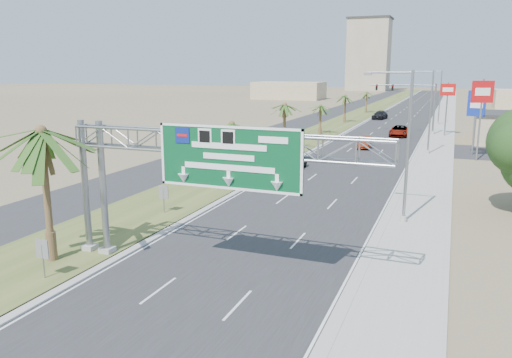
{
  "coord_description": "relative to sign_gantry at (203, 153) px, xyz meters",
  "views": [
    {
      "loc": [
        10.07,
        -11.29,
        9.97
      ],
      "look_at": [
        0.35,
        13.34,
        4.2
      ],
      "focal_mm": 35.0,
      "sensor_mm": 36.0,
      "label": 1
    }
  ],
  "objects": [
    {
      "name": "palm_row_d",
      "position": [
        -8.44,
        56.07,
        -1.64
      ],
      "size": [
        3.99,
        3.99,
        5.45
      ],
      "color": "brown",
      "rests_on": "ground"
    },
    {
      "name": "streetlight_mid",
      "position": [
        8.36,
        42.07,
        -1.36
      ],
      "size": [
        3.27,
        0.44,
        10.0
      ],
      "color": "gray",
      "rests_on": "ground"
    },
    {
      "name": "palm_row_c",
      "position": [
        -8.44,
        38.07,
        -0.39
      ],
      "size": [
        3.99,
        3.99,
        6.75
      ],
      "color": "brown",
      "rests_on": "ground"
    },
    {
      "name": "sidewalk_right",
      "position": [
        9.56,
        100.07,
        -6.01
      ],
      "size": [
        4.0,
        300.0,
        0.1
      ],
      "primitive_type": "cube",
      "color": "#9E9B93",
      "rests_on": "ground"
    },
    {
      "name": "pole_sign_red_near",
      "position": [
        13.93,
        39.63,
        1.1
      ],
      "size": [
        2.31,
        1.26,
        9.09
      ],
      "color": "gray",
      "rests_on": "ground"
    },
    {
      "name": "tower_distant",
      "position": [
        -30.94,
        240.07,
        11.44
      ],
      "size": [
        20.0,
        16.0,
        35.0
      ],
      "primitive_type": "cube",
      "color": "gray",
      "rests_on": "ground"
    },
    {
      "name": "sign_gantry",
      "position": [
        0.0,
        0.0,
        0.0
      ],
      "size": [
        16.75,
        1.24,
        7.5
      ],
      "color": "gray",
      "rests_on": "ground"
    },
    {
      "name": "road",
      "position": [
        1.06,
        100.07,
        -6.05
      ],
      "size": [
        12.0,
        300.0,
        0.02
      ],
      "primitive_type": "cube",
      "color": "#28282B",
      "rests_on": "ground"
    },
    {
      "name": "pole_sign_red_far",
      "position": [
        10.06,
        61.22,
        0.42
      ],
      "size": [
        2.21,
        0.81,
        8.22
      ],
      "color": "gray",
      "rests_on": "ground"
    },
    {
      "name": "opposing_road",
      "position": [
        -15.94,
        100.07,
        -6.05
      ],
      "size": [
        8.0,
        300.0,
        0.02
      ],
      "primitive_type": "cube",
      "color": "#28282B",
      "rests_on": "ground"
    },
    {
      "name": "building_distant_left",
      "position": [
        -43.94,
        150.07,
        -3.06
      ],
      "size": [
        24.0,
        14.0,
        6.0
      ],
      "primitive_type": "cube",
      "color": "tan",
      "rests_on": "ground"
    },
    {
      "name": "car_left_lane",
      "position": [
        -3.63,
        27.4,
        -5.39
      ],
      "size": [
        1.6,
        3.91,
        1.33
      ],
      "primitive_type": "imported",
      "rotation": [
        0.0,
        0.0,
        -0.01
      ],
      "color": "black",
      "rests_on": "ground"
    },
    {
      "name": "car_far",
      "position": [
        -3.17,
        85.59,
        -5.23
      ],
      "size": [
        3.03,
        5.93,
        1.65
      ],
      "primitive_type": "imported",
      "rotation": [
        0.0,
        0.0,
        -0.13
      ],
      "color": "black",
      "rests_on": "ground"
    },
    {
      "name": "median_signback_a",
      "position": [
        -6.74,
        -3.93,
        -4.61
      ],
      "size": [
        0.75,
        0.08,
        2.08
      ],
      "color": "gray",
      "rests_on": "ground"
    },
    {
      "name": "pole_sign_blue",
      "position": [
        13.58,
        43.37,
        -0.21
      ],
      "size": [
        2.02,
        0.69,
        7.87
      ],
      "color": "gray",
      "rests_on": "ground"
    },
    {
      "name": "palm_row_f",
      "position": [
        -8.44,
        100.07,
        -1.35
      ],
      "size": [
        3.99,
        3.99,
        5.75
      ],
      "color": "brown",
      "rests_on": "ground"
    },
    {
      "name": "palm_row_b",
      "position": [
        -8.44,
        22.07,
        -1.16
      ],
      "size": [
        3.99,
        3.99,
        5.95
      ],
      "color": "brown",
      "rests_on": "ground"
    },
    {
      "name": "streetlight_far",
      "position": [
        8.36,
        78.07,
        -1.36
      ],
      "size": [
        3.27,
        0.44,
        10.0
      ],
      "color": "gray",
      "rests_on": "ground"
    },
    {
      "name": "signal_mast",
      "position": [
        6.23,
        62.05,
        -1.21
      ],
      "size": [
        10.28,
        0.71,
        8.0
      ],
      "color": "gray",
      "rests_on": "ground"
    },
    {
      "name": "palm_row_e",
      "position": [
        -8.44,
        75.07,
        -0.97
      ],
      "size": [
        3.99,
        3.99,
        6.15
      ],
      "color": "brown",
      "rests_on": "ground"
    },
    {
      "name": "median_grass",
      "position": [
        -8.94,
        100.07,
        -6.0
      ],
      "size": [
        7.0,
        300.0,
        0.12
      ],
      "primitive_type": "cube",
      "color": "#465625",
      "rests_on": "ground"
    },
    {
      "name": "car_mid_lane",
      "position": [
        0.53,
        44.31,
        -5.29
      ],
      "size": [
        2.05,
        4.8,
        1.54
      ],
      "primitive_type": "imported",
      "rotation": [
        0.0,
        0.0,
        0.09
      ],
      "color": "maroon",
      "rests_on": "ground"
    },
    {
      "name": "palm_near",
      "position": [
        -8.14,
        -1.93,
        0.87
      ],
      "size": [
        5.7,
        5.7,
        8.35
      ],
      "color": "brown",
      "rests_on": "ground"
    },
    {
      "name": "car_right_lane",
      "position": [
        3.54,
        58.32,
        -5.24
      ],
      "size": [
        2.75,
        5.88,
        1.63
      ],
      "primitive_type": "imported",
      "rotation": [
        0.0,
        0.0,
        0.01
      ],
      "color": "gray",
      "rests_on": "ground"
    },
    {
      "name": "median_signback_b",
      "position": [
        -7.44,
        8.07,
        -4.61
      ],
      "size": [
        0.75,
        0.08,
        2.08
      ],
      "color": "gray",
      "rests_on": "ground"
    },
    {
      "name": "streetlight_near",
      "position": [
        8.36,
        12.07,
        -1.36
      ],
      "size": [
        3.27,
        0.44,
        10.0
      ],
      "color": "gray",
      "rests_on": "ground"
    }
  ]
}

